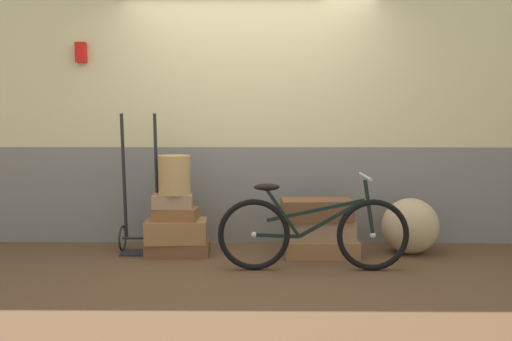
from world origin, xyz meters
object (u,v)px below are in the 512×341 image
(burlap_sack, at_px, (410,226))
(bicycle, at_px, (313,232))
(suitcase_4, at_px, (321,247))
(suitcase_5, at_px, (320,229))
(suitcase_2, at_px, (176,214))
(suitcase_0, at_px, (178,248))
(suitcase_6, at_px, (317,210))
(suitcase_3, at_px, (173,201))
(suitcase_1, at_px, (176,231))
(luggage_trolley, at_px, (141,217))
(wicker_basket, at_px, (174,175))

(burlap_sack, distance_m, bicycle, 1.14)
(suitcase_4, bearing_deg, suitcase_5, 110.23)
(burlap_sack, height_order, bicycle, bicycle)
(suitcase_2, distance_m, burlap_sack, 2.23)
(suitcase_0, xyz_separation_m, suitcase_4, (1.36, -0.04, 0.02))
(suitcase_4, xyz_separation_m, suitcase_6, (-0.05, -0.00, 0.36))
(suitcase_3, bearing_deg, bicycle, -25.27)
(suitcase_3, relative_size, burlap_sack, 0.68)
(suitcase_1, relative_size, luggage_trolley, 0.42)
(suitcase_3, distance_m, suitcase_6, 1.35)
(burlap_sack, bearing_deg, suitcase_6, -173.55)
(suitcase_5, relative_size, wicker_basket, 1.69)
(suitcase_5, xyz_separation_m, wicker_basket, (-1.37, 0.01, 0.51))
(suitcase_6, bearing_deg, burlap_sack, 3.47)
(suitcase_5, bearing_deg, suitcase_3, 178.76)
(luggage_trolley, bearing_deg, wicker_basket, -18.36)
(suitcase_0, relative_size, suitcase_1, 1.04)
(suitcase_0, height_order, wicker_basket, wicker_basket)
(wicker_basket, bearing_deg, suitcase_0, 37.39)
(luggage_trolley, bearing_deg, suitcase_0, -14.86)
(suitcase_2, relative_size, luggage_trolley, 0.30)
(suitcase_1, bearing_deg, suitcase_2, -140.20)
(suitcase_1, height_order, luggage_trolley, luggage_trolley)
(suitcase_2, distance_m, suitcase_5, 1.37)
(suitcase_1, height_order, suitcase_4, suitcase_1)
(suitcase_1, xyz_separation_m, bicycle, (1.24, -0.48, 0.10))
(suitcase_0, height_order, suitcase_3, suitcase_3)
(suitcase_1, distance_m, suitcase_5, 1.36)
(suitcase_2, distance_m, suitcase_4, 1.41)
(suitcase_5, bearing_deg, suitcase_2, 179.17)
(suitcase_3, relative_size, suitcase_5, 0.59)
(wicker_basket, xyz_separation_m, bicycle, (1.25, -0.49, -0.43))
(suitcase_0, xyz_separation_m, suitcase_2, (-0.01, -0.03, 0.33))
(suitcase_0, bearing_deg, luggage_trolley, 163.45)
(suitcase_3, bearing_deg, suitcase_6, -5.25)
(suitcase_5, bearing_deg, luggage_trolley, 174.70)
(suitcase_1, bearing_deg, suitcase_0, 65.09)
(suitcase_2, height_order, suitcase_4, suitcase_2)
(suitcase_5, height_order, wicker_basket, wicker_basket)
(suitcase_4, xyz_separation_m, suitcase_5, (-0.01, 0.02, 0.17))
(wicker_basket, bearing_deg, luggage_trolley, 161.64)
(suitcase_4, bearing_deg, wicker_basket, 178.57)
(suitcase_2, distance_m, suitcase_6, 1.32)
(suitcase_6, distance_m, bicycle, 0.48)
(suitcase_1, height_order, suitcase_3, suitcase_3)
(suitcase_0, xyz_separation_m, suitcase_5, (1.35, -0.02, 0.19))
(luggage_trolley, bearing_deg, suitcase_4, -4.76)
(suitcase_3, relative_size, bicycle, 0.23)
(suitcase_1, height_order, suitcase_6, suitcase_6)
(luggage_trolley, bearing_deg, suitcase_1, -19.59)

